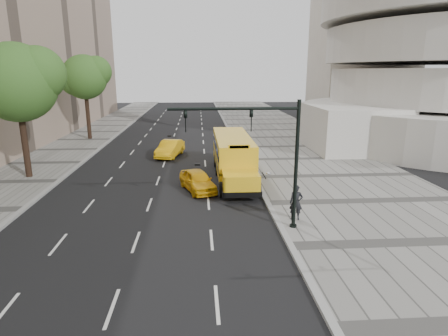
{
  "coord_description": "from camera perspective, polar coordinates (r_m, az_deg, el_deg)",
  "views": [
    {
      "loc": [
        1.98,
        -26.11,
        7.65
      ],
      "look_at": [
        3.5,
        -4.0,
        1.9
      ],
      "focal_mm": 30.0,
      "sensor_mm": 36.0,
      "label": 1
    }
  ],
  "objects": [
    {
      "name": "sidewalk_far",
      "position": [
        30.13,
        -29.31,
        -1.93
      ],
      "size": [
        6.0,
        140.0,
        0.15
      ],
      "primitive_type": "cube",
      "color": "gray",
      "rests_on": "ground"
    },
    {
      "name": "guggenheim",
      "position": [
        52.69,
        29.19,
        19.27
      ],
      "size": [
        33.2,
        42.2,
        35.0
      ],
      "color": "silver",
      "rests_on": "ground"
    },
    {
      "name": "school_bus",
      "position": [
        27.79,
        1.36,
        2.31
      ],
      "size": [
        2.96,
        11.56,
        3.19
      ],
      "color": "yellow",
      "rests_on": "ground"
    },
    {
      "name": "taxi_near",
      "position": [
        24.64,
        -4.04,
        -1.91
      ],
      "size": [
        2.83,
        4.33,
        1.37
      ],
      "primitive_type": "imported",
      "rotation": [
        0.0,
        0.0,
        0.33
      ],
      "color": "#E9AA0D",
      "rests_on": "ground"
    },
    {
      "name": "ground",
      "position": [
        27.28,
        -7.94,
        -1.89
      ],
      "size": [
        140.0,
        140.0,
        0.0
      ],
      "primitive_type": "plane",
      "color": "black",
      "rests_on": "ground"
    },
    {
      "name": "traffic_signal",
      "position": [
        17.67,
        6.64,
        2.83
      ],
      "size": [
        6.18,
        0.36,
        6.4
      ],
      "color": "black",
      "rests_on": "ground"
    },
    {
      "name": "pedestrian",
      "position": [
        19.74,
        10.92,
        -5.18
      ],
      "size": [
        0.74,
        0.56,
        1.85
      ],
      "primitive_type": "imported",
      "rotation": [
        0.0,
        0.0,
        -0.18
      ],
      "color": "black",
      "rests_on": "sidewalk_museum"
    },
    {
      "name": "sidewalk_museum",
      "position": [
        28.98,
        16.45,
        -1.22
      ],
      "size": [
        12.0,
        140.0,
        0.15
      ],
      "primitive_type": "cube",
      "color": "gray",
      "rests_on": "ground"
    },
    {
      "name": "tree_c",
      "position": [
        45.2,
        -20.38,
        12.91
      ],
      "size": [
        5.49,
        4.88,
        9.46
      ],
      "color": "black",
      "rests_on": "ground"
    },
    {
      "name": "taxi_far",
      "position": [
        34.79,
        -8.23,
        2.94
      ],
      "size": [
        2.59,
        4.77,
        1.49
      ],
      "primitive_type": "imported",
      "rotation": [
        0.0,
        0.0,
        -0.24
      ],
      "color": "#E9AA0D",
      "rests_on": "ground"
    },
    {
      "name": "tree_b",
      "position": [
        30.06,
        -28.87,
        11.41
      ],
      "size": [
        6.13,
        5.45,
        9.61
      ],
      "color": "black",
      "rests_on": "ground"
    },
    {
      "name": "curb_far",
      "position": [
        28.96,
        -23.94,
        -1.91
      ],
      "size": [
        0.3,
        140.0,
        0.15
      ],
      "primitive_type": "cube",
      "color": "gray",
      "rests_on": "ground"
    },
    {
      "name": "curb_museum",
      "position": [
        27.49,
        4.63,
        -1.5
      ],
      "size": [
        0.3,
        140.0,
        0.15
      ],
      "primitive_type": "cube",
      "color": "gray",
      "rests_on": "ground"
    }
  ]
}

